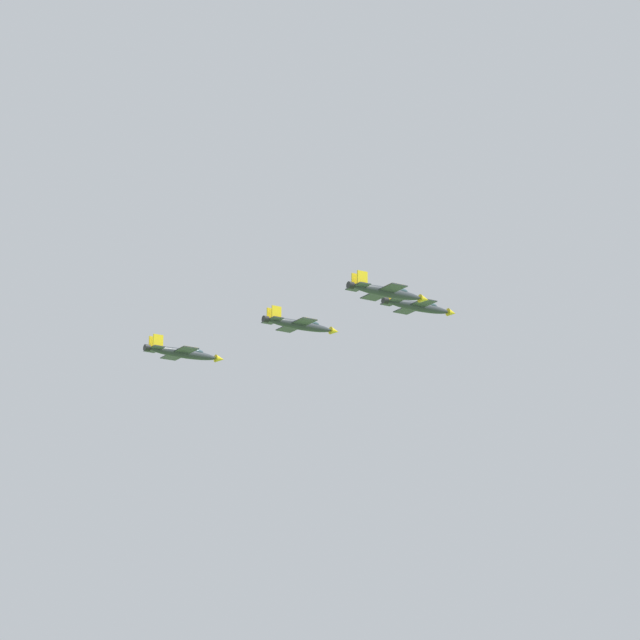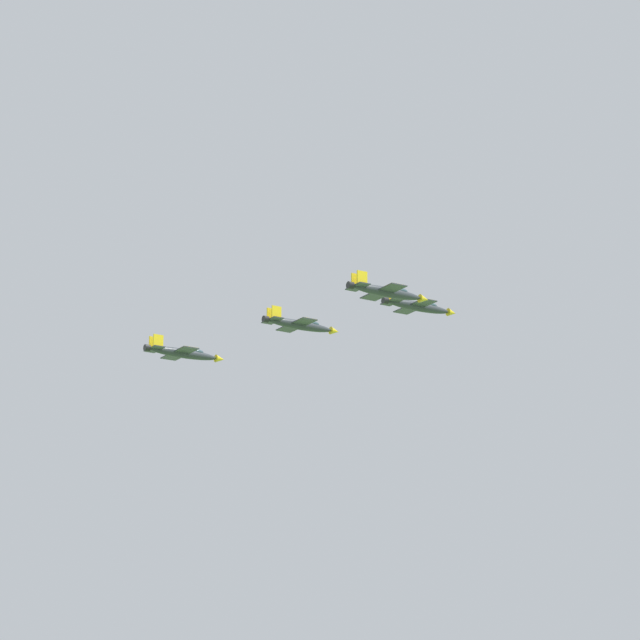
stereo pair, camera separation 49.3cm
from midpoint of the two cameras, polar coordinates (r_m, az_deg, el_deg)
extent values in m
ellipsoid|color=#2D3338|center=(263.59, 3.71, 0.51)|extent=(13.19, 4.64, 1.69)
cone|color=gold|center=(267.70, 4.99, 0.27)|extent=(1.97, 1.78, 1.44)
ellipsoid|color=#334751|center=(265.38, 4.22, 0.55)|extent=(2.48, 1.75, 0.99)
cube|color=#2D3338|center=(263.20, 3.59, 0.51)|extent=(5.06, 9.83, 0.17)
cube|color=gold|center=(266.54, 3.07, 0.30)|extent=(2.78, 1.25, 0.20)
cube|color=gold|center=(259.92, 4.12, 0.75)|extent=(2.78, 1.25, 0.20)
cube|color=#2D3338|center=(260.59, 2.71, 0.70)|extent=(3.04, 4.86, 0.17)
cube|color=gold|center=(261.76, 2.65, 0.90)|extent=(1.88, 0.65, 2.44)
cube|color=gold|center=(260.42, 2.86, 0.99)|extent=(1.88, 0.65, 2.44)
cylinder|color=black|center=(259.83, 2.45, 0.74)|extent=(1.18, 1.37, 1.18)
ellipsoid|color=#2D3338|center=(265.30, -0.84, -0.20)|extent=(13.30, 4.46, 1.70)
cone|color=gold|center=(269.06, 0.50, -0.43)|extent=(1.97, 1.77, 1.45)
ellipsoid|color=#334751|center=(266.94, -0.30, -0.16)|extent=(2.49, 1.73, 0.99)
cube|color=#2D3338|center=(264.94, -0.96, -0.19)|extent=(4.96, 9.88, 0.17)
cube|color=gold|center=(268.46, -1.43, -0.40)|extent=(2.80, 1.22, 0.20)
cube|color=gold|center=(261.47, -0.47, 0.04)|extent=(2.80, 1.22, 0.20)
cube|color=#2D3338|center=(262.56, -1.87, -0.02)|extent=(2.99, 4.88, 0.17)
cube|color=gold|center=(263.74, -1.91, 0.19)|extent=(1.90, 0.62, 2.46)
cube|color=gold|center=(262.33, -1.73, 0.28)|extent=(1.90, 0.62, 2.46)
cylinder|color=black|center=(261.87, -2.14, 0.03)|extent=(1.18, 1.36, 1.19)
ellipsoid|color=#2D3338|center=(242.94, 2.51, 1.07)|extent=(13.30, 4.65, 1.70)
cone|color=gold|center=(246.96, 3.94, 0.80)|extent=(1.99, 1.80, 1.45)
ellipsoid|color=#334751|center=(244.70, 3.08, 1.10)|extent=(2.50, 1.76, 0.99)
cube|color=#2D3338|center=(242.56, 2.38, 1.07)|extent=(5.09, 9.91, 0.17)
cube|color=gold|center=(245.96, 1.83, 0.83)|extent=(2.81, 1.26, 0.20)
cube|color=gold|center=(239.21, 2.95, 1.34)|extent=(2.81, 1.26, 0.20)
cube|color=#2D3338|center=(240.01, 1.41, 1.27)|extent=(3.06, 4.90, 0.17)
cube|color=gold|center=(241.21, 1.35, 1.49)|extent=(1.90, 0.65, 2.46)
cube|color=gold|center=(239.84, 1.57, 1.60)|extent=(1.90, 0.65, 2.46)
cylinder|color=black|center=(239.27, 1.12, 1.33)|extent=(1.19, 1.38, 1.19)
ellipsoid|color=#2D3338|center=(268.19, -5.31, -1.27)|extent=(13.43, 4.62, 1.72)
cone|color=gold|center=(271.46, -3.90, -1.49)|extent=(2.00, 1.80, 1.46)
ellipsoid|color=#334751|center=(269.63, -4.74, -1.23)|extent=(2.52, 1.76, 1.00)
cube|color=#2D3338|center=(267.88, -5.43, -1.27)|extent=(5.08, 9.99, 0.17)
cube|color=gold|center=(271.63, -5.84, -1.46)|extent=(2.83, 1.26, 0.21)
cube|color=gold|center=(264.18, -5.02, -1.06)|extent=(2.83, 1.26, 0.21)
cube|color=#2D3338|center=(265.84, -6.39, -1.11)|extent=(3.06, 4.94, 0.17)
cube|color=gold|center=(267.03, -6.41, -0.90)|extent=(1.91, 0.64, 2.48)
cube|color=gold|center=(265.53, -6.25, -0.81)|extent=(1.91, 0.64, 2.48)
cylinder|color=black|center=(265.25, -6.67, -1.06)|extent=(1.20, 1.38, 1.20)
camera|label=1|loc=(0.25, -90.05, 0.02)|focal=83.89mm
camera|label=2|loc=(0.25, 89.95, -0.02)|focal=83.89mm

